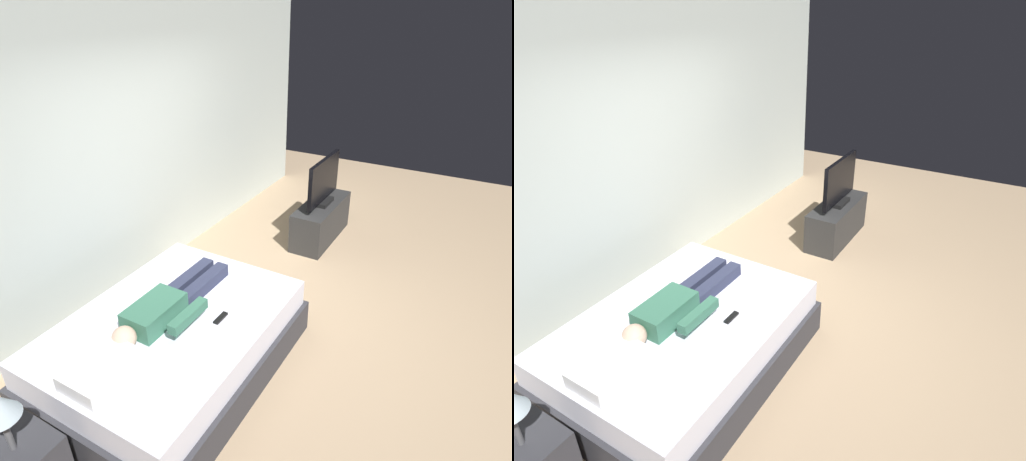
{
  "view_description": "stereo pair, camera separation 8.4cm",
  "coord_description": "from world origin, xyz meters",
  "views": [
    {
      "loc": [
        -3.09,
        -1.35,
        2.76
      ],
      "look_at": [
        0.34,
        0.58,
        0.69
      ],
      "focal_mm": 30.47,
      "sensor_mm": 36.0,
      "label": 1
    },
    {
      "loc": [
        -3.05,
        -1.42,
        2.76
      ],
      "look_at": [
        0.34,
        0.58,
        0.69
      ],
      "focal_mm": 30.47,
      "sensor_mm": 36.0,
      "label": 2
    }
  ],
  "objects": [
    {
      "name": "person",
      "position": [
        -1.01,
        0.63,
        0.62
      ],
      "size": [
        1.26,
        0.46,
        0.18
      ],
      "color": "#387056",
      "rests_on": "bed"
    },
    {
      "name": "ground_plane",
      "position": [
        0.0,
        0.0,
        0.0
      ],
      "size": [
        10.0,
        10.0,
        0.0
      ],
      "primitive_type": "plane",
      "color": "tan"
    },
    {
      "name": "tv_stand",
      "position": [
        1.72,
        0.39,
        0.25
      ],
      "size": [
        1.1,
        0.4,
        0.5
      ],
      "primitive_type": "cube",
      "color": "#2D2D2D",
      "rests_on": "ground"
    },
    {
      "name": "tv",
      "position": [
        1.72,
        0.39,
        0.78
      ],
      "size": [
        0.88,
        0.2,
        0.59
      ],
      "color": "black",
      "rests_on": "tv_stand"
    },
    {
      "name": "remote",
      "position": [
        -0.86,
        0.22,
        0.55
      ],
      "size": [
        0.15,
        0.04,
        0.02
      ],
      "primitive_type": "cube",
      "color": "black",
      "rests_on": "bed"
    },
    {
      "name": "back_wall",
      "position": [
        0.4,
        1.86,
        1.4
      ],
      "size": [
        6.4,
        0.1,
        2.8
      ],
      "primitive_type": "cube",
      "color": "silver",
      "rests_on": "ground"
    },
    {
      "name": "bed",
      "position": [
        -1.04,
        0.58,
        0.26
      ],
      "size": [
        2.05,
        1.52,
        0.54
      ],
      "color": "#333338",
      "rests_on": "ground"
    },
    {
      "name": "pillow",
      "position": [
        -1.75,
        0.58,
        0.6
      ],
      "size": [
        0.48,
        0.34,
        0.12
      ],
      "primitive_type": "cube",
      "color": "white",
      "rests_on": "bed"
    }
  ]
}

